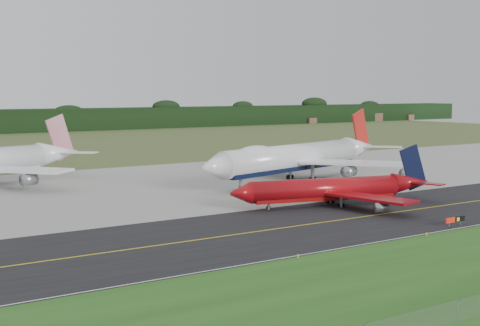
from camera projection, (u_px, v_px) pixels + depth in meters
The scene contains 10 objects.
ground at pixel (348, 213), 119.09m from camera, with size 600.00×600.00×0.00m, color #455327.
taxiway at pixel (363, 217), 115.76m from camera, with size 400.00×32.00×0.02m, color black.
apron at pixel (204, 181), 161.50m from camera, with size 400.00×78.00×0.01m, color gray.
taxiway_centreline at pixel (363, 217), 115.76m from camera, with size 400.00×0.40×0.00m, color gold.
taxiway_edge_line at pixel (434, 232), 102.87m from camera, with size 400.00×0.25×0.00m, color silver.
jet_ba_747 at pixel (298, 157), 161.34m from camera, with size 66.54×53.97×16.99m.
jet_red_737 at pixel (335, 189), 126.99m from camera, with size 41.41×33.15×11.29m.
taxiway_sign at pixel (455, 220), 107.70m from camera, with size 4.47×0.20×1.49m.
edge_marker_left at pixel (298, 256), 87.09m from camera, with size 0.16×0.16×0.50m, color yellow.
edge_marker_center at pixel (426, 234), 100.45m from camera, with size 0.16×0.16×0.50m, color yellow.
Camera 1 is at (-80.46, -87.69, 21.68)m, focal length 50.00 mm.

